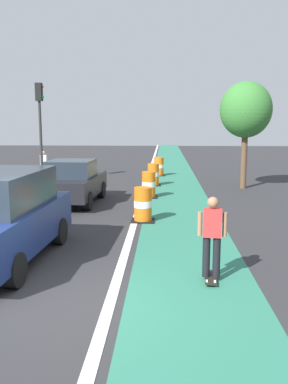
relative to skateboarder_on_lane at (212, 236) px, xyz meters
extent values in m
plane|color=#2D2D30|center=(-2.77, -1.10, -0.91)|extent=(100.00, 100.00, 0.00)
cube|color=#2D755B|center=(-0.37, 10.90, -0.91)|extent=(2.50, 80.00, 0.01)
cube|color=silver|center=(-1.87, 10.90, -0.91)|extent=(0.20, 80.00, 0.01)
cube|color=black|center=(0.00, 0.00, -0.84)|extent=(0.30, 0.82, 0.02)
cylinder|color=silver|center=(-0.05, 0.27, -0.86)|extent=(0.05, 0.11, 0.11)
cylinder|color=silver|center=(0.10, 0.25, -0.86)|extent=(0.05, 0.11, 0.11)
cylinder|color=silver|center=(-0.10, -0.25, -0.86)|extent=(0.05, 0.11, 0.11)
cylinder|color=silver|center=(0.05, -0.27, -0.86)|extent=(0.05, 0.11, 0.11)
cylinder|color=black|center=(-0.10, 0.01, -0.42)|extent=(0.15, 0.15, 0.82)
cylinder|color=black|center=(0.10, -0.01, -0.42)|extent=(0.15, 0.15, 0.82)
cube|color=red|center=(0.00, 0.00, 0.27)|extent=(0.38, 0.26, 0.56)
cylinder|color=#9E7051|center=(-0.24, 0.03, 0.24)|extent=(0.09, 0.09, 0.48)
cylinder|color=#9E7051|center=(0.24, -0.03, 0.24)|extent=(0.09, 0.09, 0.48)
sphere|color=#9E7051|center=(0.00, 0.00, 0.67)|extent=(0.22, 0.22, 0.22)
cube|color=navy|center=(-4.53, 0.94, -0.12)|extent=(2.05, 4.68, 0.90)
cube|color=#232D38|center=(-4.53, 0.94, 0.73)|extent=(1.75, 2.92, 0.80)
cylinder|color=black|center=(-3.64, 2.32, -0.57)|extent=(0.31, 0.69, 0.68)
cylinder|color=black|center=(-3.77, -0.53, -0.57)|extent=(0.31, 0.69, 0.68)
cube|color=black|center=(-4.44, 7.79, -0.21)|extent=(2.02, 4.18, 0.72)
cube|color=#232D38|center=(-4.46, 7.54, 0.47)|extent=(1.69, 1.79, 0.64)
cylinder|color=black|center=(-5.21, 9.10, -0.57)|extent=(0.31, 0.69, 0.68)
cylinder|color=black|center=(-3.57, 9.03, -0.57)|extent=(0.31, 0.69, 0.68)
cylinder|color=black|center=(-5.32, 6.56, -0.57)|extent=(0.31, 0.69, 0.68)
cylinder|color=black|center=(-3.68, 6.49, -0.57)|extent=(0.31, 0.69, 0.68)
cylinder|color=orange|center=(-1.60, 4.93, -0.66)|extent=(0.56, 0.56, 0.42)
cylinder|color=white|center=(-1.60, 4.93, -0.35)|extent=(0.57, 0.57, 0.21)
cylinder|color=orange|center=(-1.60, 4.93, -0.03)|extent=(0.56, 0.56, 0.42)
cube|color=black|center=(-1.60, 4.93, -0.89)|extent=(0.73, 0.73, 0.04)
cylinder|color=orange|center=(-1.58, 9.17, -0.66)|extent=(0.56, 0.56, 0.42)
cylinder|color=white|center=(-1.58, 9.17, -0.35)|extent=(0.57, 0.57, 0.21)
cylinder|color=orange|center=(-1.58, 9.17, -0.03)|extent=(0.56, 0.56, 0.42)
cube|color=black|center=(-1.58, 9.17, -0.89)|extent=(0.73, 0.73, 0.04)
cylinder|color=orange|center=(-1.48, 12.57, -0.66)|extent=(0.56, 0.56, 0.42)
cylinder|color=white|center=(-1.48, 12.57, -0.35)|extent=(0.57, 0.57, 0.21)
cylinder|color=orange|center=(-1.48, 12.57, -0.03)|extent=(0.56, 0.56, 0.42)
cube|color=black|center=(-1.48, 12.57, -0.89)|extent=(0.73, 0.73, 0.04)
cylinder|color=orange|center=(-1.26, 16.44, -0.66)|extent=(0.56, 0.56, 0.42)
cylinder|color=white|center=(-1.26, 16.44, -0.35)|extent=(0.57, 0.57, 0.21)
cylinder|color=orange|center=(-1.26, 16.44, -0.03)|extent=(0.56, 0.56, 0.42)
cube|color=black|center=(-1.26, 16.44, -0.89)|extent=(0.73, 0.73, 0.04)
cylinder|color=#2D2D2D|center=(-7.37, 13.45, 1.19)|extent=(0.14, 0.14, 4.20)
cube|color=black|center=(-7.37, 13.45, 3.74)|extent=(0.32, 0.32, 0.90)
sphere|color=red|center=(-7.20, 13.45, 4.00)|extent=(0.16, 0.16, 0.16)
sphere|color=green|center=(-7.20, 13.45, 3.48)|extent=(0.16, 0.16, 0.16)
cylinder|color=#33333D|center=(-7.39, 13.90, -0.48)|extent=(0.20, 0.20, 0.86)
cube|color=white|center=(-7.39, 13.90, 0.22)|extent=(0.34, 0.20, 0.54)
sphere|color=tan|center=(-7.39, 13.90, 0.60)|extent=(0.20, 0.20, 0.20)
cylinder|color=brown|center=(2.83, 11.89, 0.39)|extent=(0.28, 0.28, 2.60)
ellipsoid|color=#387A33|center=(2.83, 11.89, 2.79)|extent=(2.40, 2.40, 2.60)
camera|label=1|loc=(-0.94, -7.84, 2.18)|focal=38.61mm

